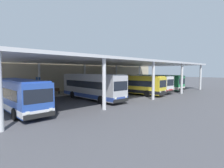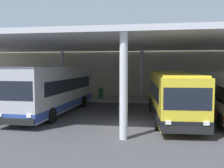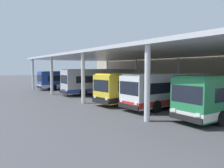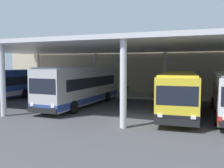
{
  "view_description": "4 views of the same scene",
  "coord_description": "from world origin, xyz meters",
  "views": [
    {
      "loc": [
        -21.33,
        -15.79,
        4.0
      ],
      "look_at": [
        -3.14,
        2.49,
        2.09
      ],
      "focal_mm": 28.28,
      "sensor_mm": 36.0,
      "label": 1
    },
    {
      "loc": [
        1.54,
        -14.73,
        3.67
      ],
      "look_at": [
        -1.92,
        5.3,
        2.15
      ],
      "focal_mm": 40.5,
      "sensor_mm": 36.0,
      "label": 2
    },
    {
      "loc": [
        19.34,
        -12.88,
        3.67
      ],
      "look_at": [
        -3.13,
        3.53,
        1.58
      ],
      "focal_mm": 33.41,
      "sensor_mm": 36.0,
      "label": 3
    },
    {
      "loc": [
        4.48,
        -16.02,
        3.81
      ],
      "look_at": [
        -3.06,
        3.6,
        2.08
      ],
      "focal_mm": 38.81,
      "sensor_mm": 36.0,
      "label": 4
    }
  ],
  "objects": [
    {
      "name": "bus_far_bay",
      "position": [
        6.47,
        3.41,
        1.66
      ],
      "size": [
        2.75,
        10.54,
        3.17
      ],
      "color": "white",
      "rests_on": "ground"
    },
    {
      "name": "bus_nearest_bay",
      "position": [
        -15.74,
        2.95,
        1.66
      ],
      "size": [
        2.81,
        10.56,
        3.17
      ],
      "color": "#284CA8",
      "rests_on": "ground"
    },
    {
      "name": "platform_kerb",
      "position": [
        0.0,
        11.75,
        0.09
      ],
      "size": [
        42.0,
        4.5,
        0.18
      ],
      "primitive_type": "cube",
      "color": "#A39E93",
      "rests_on": "ground"
    },
    {
      "name": "bench_waiting",
      "position": [
        -7.39,
        11.82,
        0.66
      ],
      "size": [
        1.8,
        0.45,
        0.92
      ],
      "color": "brown",
      "rests_on": "platform_kerb"
    },
    {
      "name": "bus_second_bay",
      "position": [
        -6.04,
        3.59,
        1.84
      ],
      "size": [
        2.91,
        11.39,
        3.57
      ],
      "color": "#B7B7BC",
      "rests_on": "ground"
    },
    {
      "name": "canopy_shelter",
      "position": [
        0.0,
        5.5,
        5.29
      ],
      "size": [
        40.0,
        17.0,
        5.55
      ],
      "color": "silver",
      "rests_on": "ground"
    },
    {
      "name": "trash_bin",
      "position": [
        -4.22,
        11.48,
        0.68
      ],
      "size": [
        0.52,
        0.52,
        0.98
      ],
      "color": "#236638",
      "rests_on": "platform_kerb"
    },
    {
      "name": "ground_plane",
      "position": [
        0.0,
        0.0,
        0.0
      ],
      "size": [
        200.0,
        200.0,
        0.0
      ],
      "primitive_type": "plane",
      "color": "#47474C"
    },
    {
      "name": "station_building_facade",
      "position": [
        0.0,
        15.0,
        3.22
      ],
      "size": [
        48.0,
        1.6,
        6.44
      ],
      "primitive_type": "cube",
      "color": "#C1B293",
      "rests_on": "ground"
    },
    {
      "name": "banner_sign",
      "position": [
        -10.5,
        10.94,
        1.98
      ],
      "size": [
        0.7,
        0.12,
        3.2
      ],
      "color": "#B2B2B7",
      "rests_on": "platform_kerb"
    },
    {
      "name": "bus_middle_bay",
      "position": [
        2.67,
        2.89,
        1.66
      ],
      "size": [
        3.31,
        10.69,
        3.17
      ],
      "color": "yellow",
      "rests_on": "ground"
    }
  ]
}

